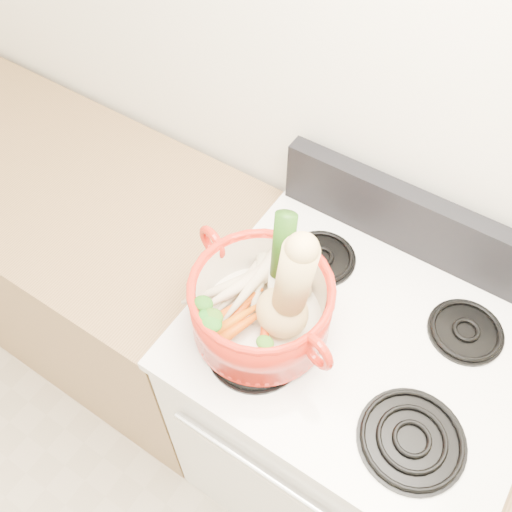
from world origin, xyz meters
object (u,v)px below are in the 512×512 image
Objects in this scene: stove_body at (338,416)px; leek at (278,267)px; squash at (284,287)px; dutch_oven at (261,306)px.

stove_body is 3.08× the size of leek.
squash reaches higher than stove_body.
stove_body is at bearing 45.07° from dutch_oven.
squash is (0.05, 0.01, 0.11)m from dutch_oven.
dutch_oven is at bearing -156.63° from squash.
stove_body is 2.97× the size of dutch_oven.
dutch_oven is 1.02× the size of squash.
leek is at bearing 91.90° from dutch_oven.
stove_body is at bearing -1.98° from leek.
leek is (-0.20, -0.06, 0.69)m from stove_body.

